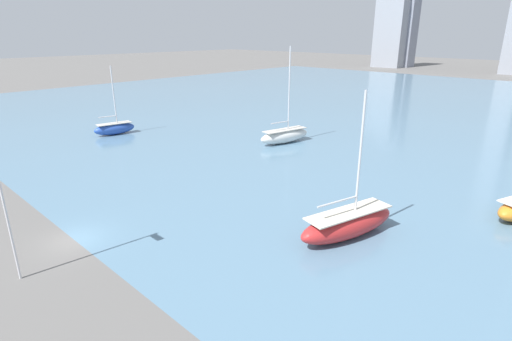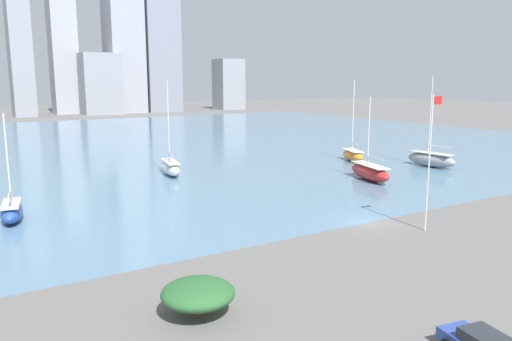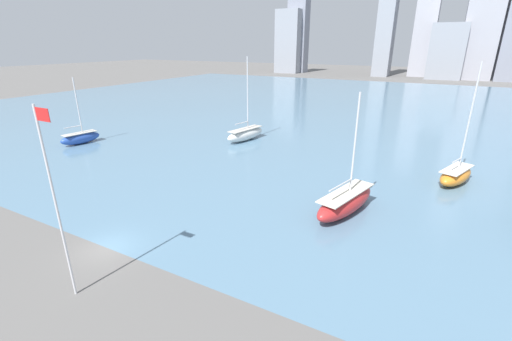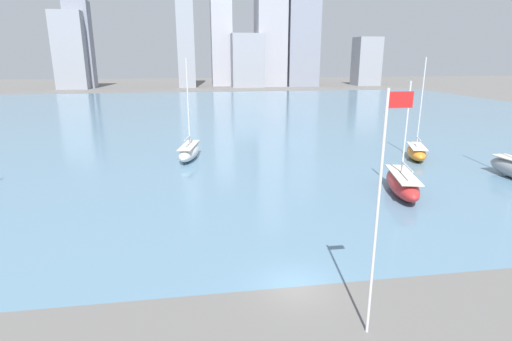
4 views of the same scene
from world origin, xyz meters
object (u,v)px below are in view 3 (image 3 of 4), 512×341
object	(u,v)px
flag_pole	(56,201)
sailboat_red	(346,202)
sailboat_orange	(456,175)
sailboat_blue	(80,138)
sailboat_white	(245,134)

from	to	relation	value
flag_pole	sailboat_red	xyz separation A→B (m)	(12.05, 19.19, -5.38)
sailboat_red	sailboat_orange	size ratio (longest dim) A/B	0.84
sailboat_blue	sailboat_orange	world-z (taller)	sailboat_orange
sailboat_orange	sailboat_white	xyz separation A→B (m)	(-30.16, 4.75, 0.04)
sailboat_blue	sailboat_orange	bearing A→B (deg)	19.94
flag_pole	sailboat_blue	distance (m)	38.85
sailboat_blue	sailboat_red	bearing A→B (deg)	4.84
flag_pole	sailboat_white	bearing A→B (deg)	103.69
flag_pole	sailboat_blue	size ratio (longest dim) A/B	1.18
sailboat_orange	sailboat_red	bearing A→B (deg)	-104.51
flag_pole	sailboat_white	world-z (taller)	sailboat_white
sailboat_red	sailboat_white	xyz separation A→B (m)	(-21.07, 17.82, -0.05)
sailboat_white	sailboat_blue	bearing A→B (deg)	-135.50
sailboat_blue	sailboat_orange	xyz separation A→B (m)	(52.08, 9.44, 0.05)
sailboat_red	sailboat_white	bearing A→B (deg)	154.42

